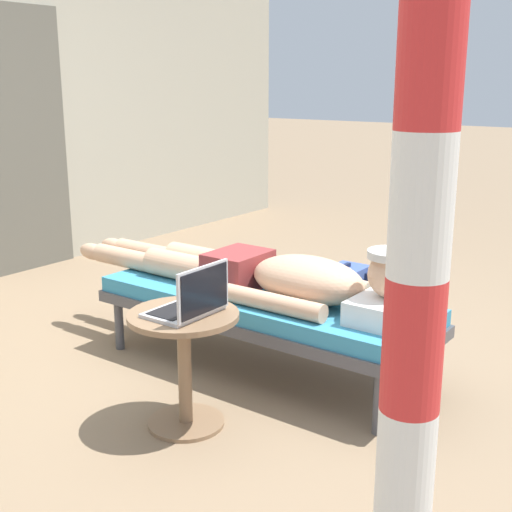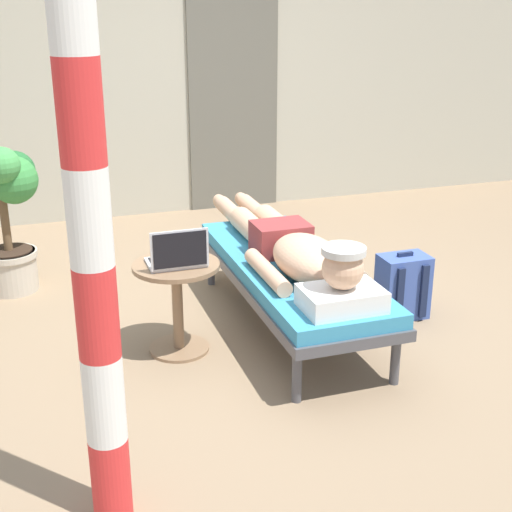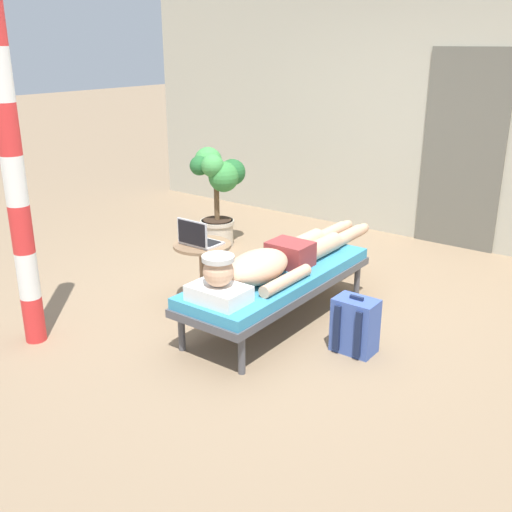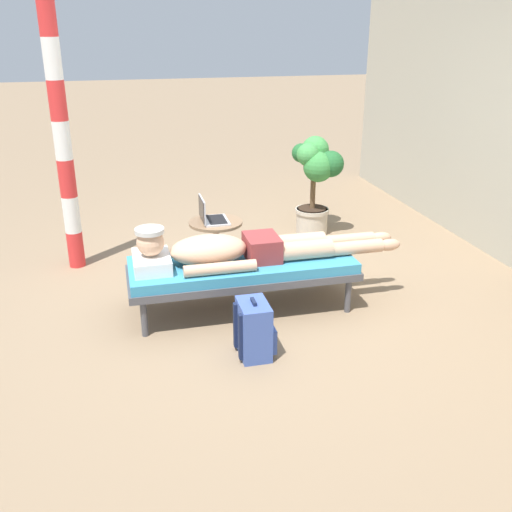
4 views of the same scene
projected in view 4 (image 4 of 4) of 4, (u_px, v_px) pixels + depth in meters
name	position (u px, v px, depth m)	size (l,w,h in m)	color
ground_plane	(255.00, 296.00, 5.00)	(40.00, 40.00, 0.00)	#8C7256
lounge_chair	(242.00, 269.00, 4.67)	(0.64, 1.81, 0.42)	#4C4C51
person_reclining	(237.00, 249.00, 4.59)	(0.53, 2.17, 0.33)	white
side_table	(216.00, 239.00, 5.28)	(0.48, 0.48, 0.52)	#8C6B4C
laptop	(210.00, 216.00, 5.18)	(0.31, 0.24, 0.23)	silver
backpack	(254.00, 330.00, 4.06)	(0.30, 0.26, 0.42)	#3F59A5
potted_plant	(316.00, 176.00, 6.25)	(0.56, 0.49, 1.04)	#BFB29E
porch_post	(62.00, 140.00, 5.17)	(0.15, 0.15, 2.41)	red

